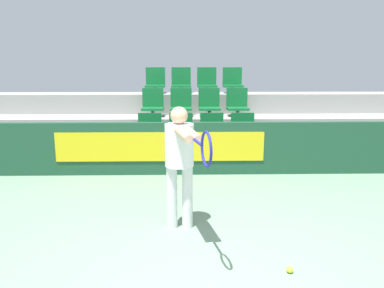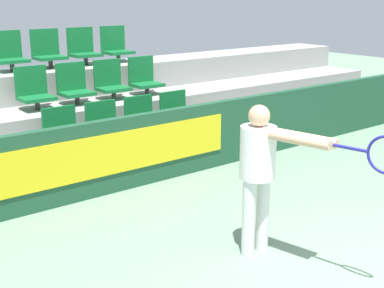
{
  "view_description": "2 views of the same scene",
  "coord_description": "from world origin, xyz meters",
  "views": [
    {
      "loc": [
        -0.25,
        -2.79,
        1.95
      ],
      "look_at": [
        -0.14,
        2.18,
        0.91
      ],
      "focal_mm": 35.0,
      "sensor_mm": 36.0,
      "label": 1
    },
    {
      "loc": [
        -3.76,
        -1.87,
        2.5
      ],
      "look_at": [
        -0.33,
        2.52,
        0.9
      ],
      "focal_mm": 50.0,
      "sensor_mm": 36.0,
      "label": 2
    }
  ],
  "objects": [
    {
      "name": "bleacher_tier_back",
      "position": [
        0.0,
        6.13,
        0.66
      ],
      "size": [
        12.04,
        0.87,
        1.32
      ],
      "color": "#9E9E99",
      "rests_on": "ground"
    },
    {
      "name": "stadium_chair_0",
      "position": [
        -0.92,
        4.5,
        0.7
      ],
      "size": [
        0.46,
        0.39,
        0.6
      ],
      "color": "#333333",
      "rests_on": "bleacher_tier_front"
    },
    {
      "name": "stadium_chair_1",
      "position": [
        -0.31,
        4.5,
        0.7
      ],
      "size": [
        0.46,
        0.39,
        0.6
      ],
      "color": "#333333",
      "rests_on": "bleacher_tier_front"
    },
    {
      "name": "bleacher_tier_front",
      "position": [
        0.0,
        4.38,
        0.22
      ],
      "size": [
        12.04,
        0.87,
        0.44
      ],
      "color": "#9E9E99",
      "rests_on": "ground"
    },
    {
      "name": "stadium_chair_6",
      "position": [
        0.31,
        5.37,
        1.14
      ],
      "size": [
        0.46,
        0.39,
        0.6
      ],
      "color": "#333333",
      "rests_on": "bleacher_tier_middle"
    },
    {
      "name": "stadium_chair_2",
      "position": [
        0.31,
        4.5,
        0.7
      ],
      "size": [
        0.46,
        0.39,
        0.6
      ],
      "color": "#333333",
      "rests_on": "bleacher_tier_front"
    },
    {
      "name": "stadium_chair_9",
      "position": [
        -0.31,
        6.25,
        1.59
      ],
      "size": [
        0.46,
        0.39,
        0.6
      ],
      "color": "#333333",
      "rests_on": "bleacher_tier_back"
    },
    {
      "name": "stadium_chair_8",
      "position": [
        -0.92,
        6.25,
        1.59
      ],
      "size": [
        0.46,
        0.39,
        0.6
      ],
      "color": "#333333",
      "rests_on": "bleacher_tier_back"
    },
    {
      "name": "stadium_chair_3",
      "position": [
        0.92,
        4.5,
        0.7
      ],
      "size": [
        0.46,
        0.39,
        0.6
      ],
      "color": "#333333",
      "rests_on": "bleacher_tier_front"
    },
    {
      "name": "stadium_chair_4",
      "position": [
        -0.92,
        5.37,
        1.14
      ],
      "size": [
        0.46,
        0.39,
        0.6
      ],
      "color": "#333333",
      "rests_on": "bleacher_tier_middle"
    },
    {
      "name": "tennis_player",
      "position": [
        -0.29,
        1.47,
        0.93
      ],
      "size": [
        0.46,
        1.51,
        1.49
      ],
      "rotation": [
        0.0,
        0.0,
        0.21
      ],
      "color": "silver",
      "rests_on": "ground"
    },
    {
      "name": "stadium_chair_7",
      "position": [
        0.92,
        5.37,
        1.14
      ],
      "size": [
        0.46,
        0.39,
        0.6
      ],
      "color": "#333333",
      "rests_on": "bleacher_tier_middle"
    },
    {
      "name": "stadium_chair_10",
      "position": [
        0.31,
        6.25,
        1.59
      ],
      "size": [
        0.46,
        0.39,
        0.6
      ],
      "color": "#333333",
      "rests_on": "bleacher_tier_back"
    },
    {
      "name": "bleacher_tier_middle",
      "position": [
        0.0,
        5.25,
        0.44
      ],
      "size": [
        12.04,
        0.87,
        0.88
      ],
      "color": "#9E9E99",
      "rests_on": "ground"
    },
    {
      "name": "stadium_chair_11",
      "position": [
        0.92,
        6.25,
        1.59
      ],
      "size": [
        0.46,
        0.39,
        0.6
      ],
      "color": "#333333",
      "rests_on": "bleacher_tier_back"
    },
    {
      "name": "barrier_wall",
      "position": [
        -0.01,
        3.86,
        0.48
      ],
      "size": [
        12.44,
        0.14,
        0.96
      ],
      "color": "#1E4C33",
      "rests_on": "ground"
    },
    {
      "name": "stadium_chair_5",
      "position": [
        -0.31,
        5.37,
        1.14
      ],
      "size": [
        0.46,
        0.39,
        0.6
      ],
      "color": "#333333",
      "rests_on": "bleacher_tier_middle"
    }
  ]
}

